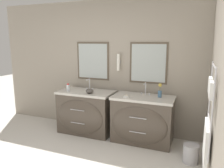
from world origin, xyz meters
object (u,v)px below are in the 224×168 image
at_px(flower_vase, 160,91).
at_px(waste_bin, 191,153).
at_px(vanity_right, 142,119).
at_px(toiletry_bottle, 68,88).
at_px(vanity_left, 86,112).
at_px(amenity_bowl, 90,91).

relative_size(flower_vase, waste_bin, 0.87).
distance_m(vanity_right, toiletry_bottle, 1.57).
height_order(vanity_right, waste_bin, vanity_right).
distance_m(vanity_left, toiletry_bottle, 0.59).
distance_m(flower_vase, waste_bin, 1.11).
relative_size(vanity_left, amenity_bowl, 7.18).
relative_size(amenity_bowl, waste_bin, 0.53).
bearing_deg(flower_vase, waste_bin, -41.48).
distance_m(amenity_bowl, flower_vase, 1.29).
bearing_deg(vanity_left, waste_bin, -11.58).
xyz_separation_m(flower_vase, waste_bin, (0.58, -0.51, -0.80)).
bearing_deg(amenity_bowl, toiletry_bottle, 175.81).
height_order(vanity_right, amenity_bowl, amenity_bowl).
bearing_deg(flower_vase, toiletry_bottle, -174.74).
relative_size(vanity_right, amenity_bowl, 7.18).
bearing_deg(toiletry_bottle, flower_vase, 5.26).
height_order(toiletry_bottle, amenity_bowl, toiletry_bottle).
relative_size(vanity_left, toiletry_bottle, 7.43).
relative_size(vanity_right, flower_vase, 4.39).
distance_m(vanity_right, flower_vase, 0.60).
height_order(vanity_left, toiletry_bottle, toiletry_bottle).
height_order(vanity_right, flower_vase, flower_vase).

